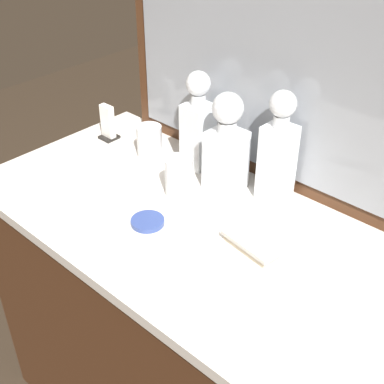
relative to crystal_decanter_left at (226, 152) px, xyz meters
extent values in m
cube|color=#472816|center=(0.03, -0.17, -0.55)|extent=(1.12, 0.58, 0.82)
cube|color=silver|center=(0.03, -0.17, -0.12)|extent=(1.16, 0.60, 0.03)
cube|color=#472816|center=(0.03, 0.12, 0.25)|extent=(0.94, 0.03, 0.72)
cube|color=gray|center=(0.03, 0.10, 0.25)|extent=(0.86, 0.01, 0.64)
cube|color=white|center=(0.00, 0.00, -0.03)|extent=(0.09, 0.09, 0.16)
cube|color=#9E5619|center=(0.00, 0.00, -0.05)|extent=(0.08, 0.08, 0.12)
cylinder|color=white|center=(0.00, 0.00, 0.07)|extent=(0.05, 0.05, 0.03)
sphere|color=white|center=(0.00, 0.00, 0.12)|extent=(0.08, 0.08, 0.08)
cube|color=white|center=(0.13, 0.05, -0.01)|extent=(0.07, 0.07, 0.20)
cube|color=#9E5619|center=(0.13, 0.05, -0.03)|extent=(0.06, 0.06, 0.16)
cylinder|color=white|center=(0.13, 0.05, 0.11)|extent=(0.04, 0.04, 0.03)
sphere|color=white|center=(0.13, 0.05, 0.16)|extent=(0.07, 0.07, 0.07)
cube|color=white|center=(-0.13, 0.04, -0.01)|extent=(0.07, 0.07, 0.19)
cube|color=#9E5619|center=(-0.13, 0.04, -0.05)|extent=(0.06, 0.06, 0.11)
cylinder|color=white|center=(-0.13, 0.04, 0.09)|extent=(0.04, 0.04, 0.03)
sphere|color=white|center=(-0.13, 0.04, 0.14)|extent=(0.07, 0.07, 0.07)
cylinder|color=white|center=(-0.27, -0.02, -0.06)|extent=(0.07, 0.07, 0.09)
cylinder|color=silver|center=(-0.27, -0.02, -0.10)|extent=(0.07, 0.07, 0.01)
cylinder|color=white|center=(-0.07, -0.11, -0.06)|extent=(0.07, 0.07, 0.10)
cylinder|color=silver|center=(-0.07, -0.11, -0.10)|extent=(0.07, 0.07, 0.01)
cube|color=#B7A88C|center=(0.21, -0.16, -0.10)|extent=(0.13, 0.07, 0.01)
cube|color=beige|center=(0.21, -0.16, -0.09)|extent=(0.15, 0.08, 0.01)
cylinder|color=#33478C|center=(-0.03, -0.25, -0.10)|extent=(0.08, 0.08, 0.01)
cube|color=black|center=(-0.44, -0.03, -0.10)|extent=(0.05, 0.05, 0.01)
cube|color=white|center=(-0.44, -0.03, -0.05)|extent=(0.05, 0.02, 0.11)
camera|label=1|loc=(0.73, -0.92, 0.66)|focal=49.05mm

